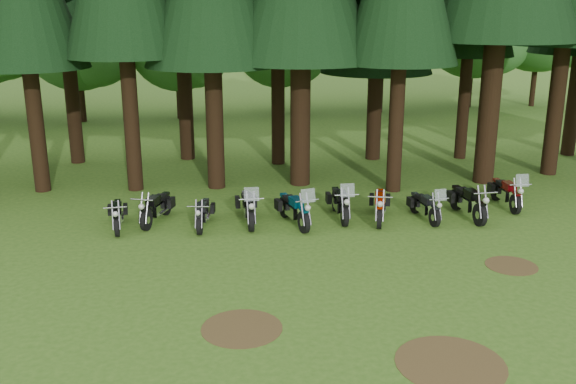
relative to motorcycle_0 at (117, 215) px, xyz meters
name	(u,v)px	position (x,y,z in m)	size (l,w,h in m)	color
ground	(354,283)	(6.45, -5.05, -0.43)	(120.00, 120.00, 0.00)	#36621A
decid_2	(81,37)	(-3.99, 19.73, 4.52)	(6.72, 6.53, 8.40)	black
decid_3	(181,44)	(1.73, 20.08, 4.08)	(6.12, 5.95, 7.65)	black
decid_4	(283,44)	(8.03, 21.27, 3.94)	(5.93, 5.76, 7.41)	black
decid_5	(390,14)	(14.74, 20.66, 5.80)	(8.45, 8.21, 10.56)	black
decid_6	(480,29)	(21.30, 21.96, 4.77)	(7.06, 6.86, 8.82)	black
decid_7	(548,13)	(25.91, 21.78, 5.79)	(8.44, 8.20, 10.55)	black
dirt_patch_0	(242,328)	(3.45, -7.05, -0.43)	(1.80, 1.80, 0.01)	#4C3D1E
dirt_patch_1	(511,266)	(10.95, -4.55, -0.43)	(1.40, 1.40, 0.01)	#4C3D1E
dirt_patch_2	(450,363)	(7.45, -9.05, -0.43)	(2.20, 2.20, 0.01)	#4C3D1E
motorcycle_0	(117,215)	(0.00, 0.00, 0.00)	(0.36, 2.09, 0.85)	black
motorcycle_1	(156,208)	(1.19, 0.45, 0.03)	(0.90, 2.16, 0.92)	black
motorcycle_2	(203,214)	(2.68, -0.21, -0.01)	(0.44, 2.04, 0.83)	black
motorcycle_3	(248,208)	(4.13, -0.03, 0.08)	(0.45, 2.41, 1.52)	black
motorcycle_4	(294,210)	(5.57, -0.42, 0.07)	(0.86, 2.38, 1.50)	black
motorcycle_5	(340,204)	(7.18, 0.04, 0.07)	(0.45, 2.38, 1.50)	black
motorcycle_6	(380,206)	(8.42, -0.32, 0.05)	(0.78, 2.28, 0.95)	black
motorcycle_7	(425,207)	(9.91, -0.49, 0.01)	(0.52, 2.10, 1.32)	black
motorcycle_8	(468,203)	(11.39, -0.46, 0.08)	(0.40, 2.46, 1.00)	black
motorcycle_9	(506,193)	(13.18, 0.46, 0.06)	(0.44, 2.34, 1.47)	black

